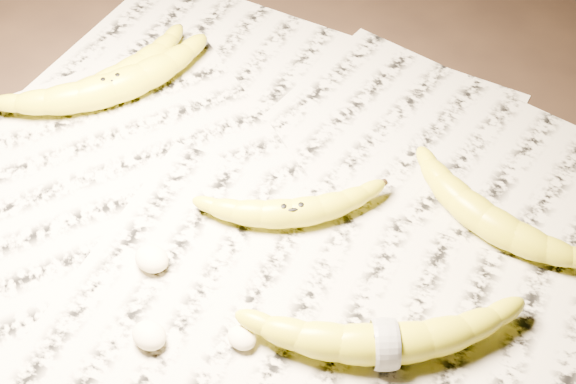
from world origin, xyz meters
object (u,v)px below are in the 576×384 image
Objects in this scene: banana_left_b at (122,74)px; banana_taped at (385,342)px; banana_left_a at (112,86)px; banana_center at (292,211)px; banana_upper_a at (486,217)px.

banana_taped is (0.45, -0.13, 0.00)m from banana_left_b.
banana_left_a reaches higher than banana_center.
banana_left_b reaches higher than banana_center.
banana_left_a is at bearing -161.41° from banana_upper_a.
banana_taped is at bearing -76.10° from banana_left_a.
banana_taped is (0.44, -0.10, -0.00)m from banana_left_a.
banana_taped is at bearing -68.67° from banana_center.
banana_left_a is at bearing -151.60° from banana_left_b.
banana_upper_a reaches higher than banana_center.
banana_left_b is 0.79× the size of banana_taped.
banana_left_a is at bearing 131.86° from banana_center.
banana_center is at bearing -138.75° from banana_upper_a.
banana_upper_a is at bearing -52.57° from banana_left_a.
banana_left_b is (-0.01, 0.02, -0.00)m from banana_left_a.
banana_left_b is at bearing 42.97° from banana_left_a.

